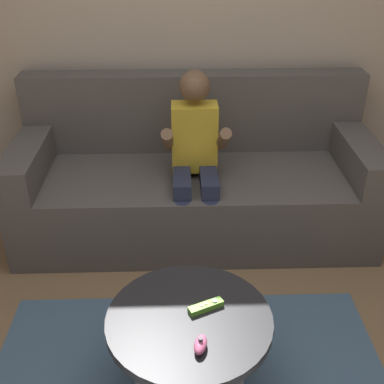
% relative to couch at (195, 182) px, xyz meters
% --- Properties ---
extents(wall_back, '(5.05, 0.05, 2.50)m').
position_rel_couch_xyz_m(wall_back, '(0.00, 0.39, 0.94)').
color(wall_back, '#B2A38E').
rests_on(wall_back, ground).
extents(couch, '(2.06, 0.80, 0.90)m').
position_rel_couch_xyz_m(couch, '(0.00, 0.00, 0.00)').
color(couch, '#56514C').
rests_on(couch, ground).
extents(person_seated_on_couch, '(0.35, 0.43, 1.02)m').
position_rel_couch_xyz_m(person_seated_on_couch, '(-0.00, -0.19, 0.27)').
color(person_seated_on_couch, '#282D47').
rests_on(person_seated_on_couch, ground).
extents(coffee_table, '(0.63, 0.63, 0.41)m').
position_rel_couch_xyz_m(coffee_table, '(-0.06, -1.24, 0.07)').
color(coffee_table, '#232326').
rests_on(coffee_table, ground).
extents(game_remote_lime_near_edge, '(0.14, 0.09, 0.03)m').
position_rel_couch_xyz_m(game_remote_lime_near_edge, '(0.00, -1.20, 0.12)').
color(game_remote_lime_near_edge, '#72C638').
rests_on(game_remote_lime_near_edge, coffee_table).
extents(nunchuk_pink, '(0.06, 0.10, 0.05)m').
position_rel_couch_xyz_m(nunchuk_pink, '(-0.03, -1.40, 0.13)').
color(nunchuk_pink, pink).
rests_on(nunchuk_pink, coffee_table).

